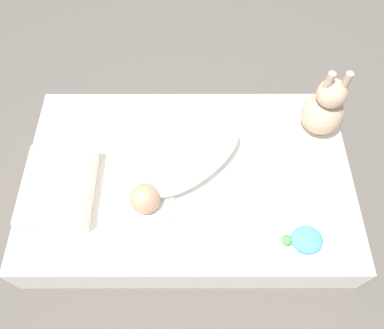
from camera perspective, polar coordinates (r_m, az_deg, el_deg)
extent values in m
plane|color=#514C47|center=(1.85, -0.53, -4.34)|extent=(12.00, 12.00, 0.00)
cube|color=white|center=(1.76, -0.56, -2.87)|extent=(1.46, 0.92, 0.20)
cube|color=white|center=(1.61, -6.10, -5.29)|extent=(0.18, 0.21, 0.02)
ellipsoid|color=white|center=(1.63, 0.60, 0.58)|extent=(0.49, 0.46, 0.12)
sphere|color=tan|center=(1.55, -7.21, -5.19)|extent=(0.13, 0.13, 0.13)
cube|color=white|center=(1.68, -19.58, -3.36)|extent=(0.28, 0.37, 0.10)
sphere|color=tan|center=(1.83, 19.21, 7.32)|extent=(0.19, 0.19, 0.19)
sphere|color=tan|center=(1.73, 20.53, 10.10)|extent=(0.13, 0.13, 0.13)
cylinder|color=tan|center=(1.69, 22.52, 11.75)|extent=(0.03, 0.03, 0.08)
cylinder|color=tan|center=(1.67, 20.20, 11.93)|extent=(0.03, 0.03, 0.08)
ellipsoid|color=#4C99C6|center=(1.58, 17.09, -10.91)|extent=(0.13, 0.12, 0.06)
sphere|color=#4C934C|center=(1.56, 14.26, -11.14)|extent=(0.04, 0.04, 0.04)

